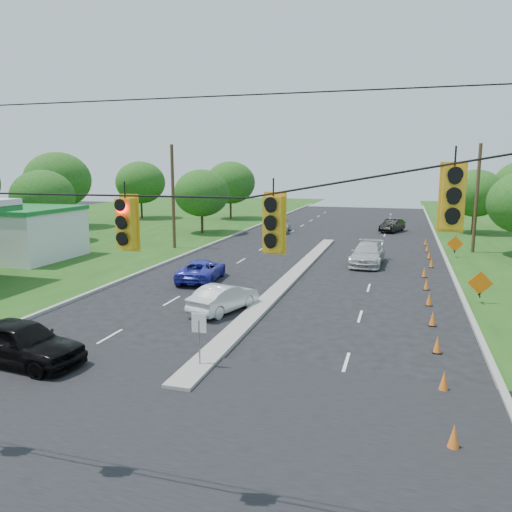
% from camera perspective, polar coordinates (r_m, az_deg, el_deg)
% --- Properties ---
extents(ground, '(160.00, 160.00, 0.00)m').
position_cam_1_polar(ground, '(13.80, -16.85, -21.54)').
color(ground, black).
rests_on(ground, ground).
extents(cross_street, '(160.00, 14.00, 0.02)m').
position_cam_1_polar(cross_street, '(13.80, -16.85, -21.54)').
color(cross_street, black).
rests_on(cross_street, ground).
extents(curb_left, '(0.25, 110.00, 0.16)m').
position_cam_1_polar(curb_left, '(43.70, -6.45, 0.72)').
color(curb_left, gray).
rests_on(curb_left, ground).
extents(curb_right, '(0.25, 110.00, 0.16)m').
position_cam_1_polar(curb_right, '(40.46, 20.95, -0.66)').
color(curb_right, gray).
rests_on(curb_right, ground).
extents(median, '(1.00, 34.00, 0.18)m').
position_cam_1_polar(median, '(32.22, 3.97, -2.65)').
color(median, gray).
rests_on(median, ground).
extents(median_sign, '(0.55, 0.06, 2.05)m').
position_cam_1_polar(median_sign, '(17.99, -6.52, -8.32)').
color(median_sign, gray).
rests_on(median_sign, ground).
extents(signal_span, '(25.60, 0.32, 9.00)m').
position_cam_1_polar(signal_span, '(11.24, -21.16, -1.75)').
color(signal_span, '#422D1C').
rests_on(signal_span, ground).
extents(utility_pole_far_left, '(0.28, 0.28, 9.00)m').
position_cam_1_polar(utility_pole_far_left, '(44.18, -9.46, 6.63)').
color(utility_pole_far_left, '#422D1C').
rests_on(utility_pole_far_left, ground).
extents(utility_pole_far_right, '(0.28, 0.28, 9.00)m').
position_cam_1_polar(utility_pole_far_right, '(45.13, 23.90, 5.97)').
color(utility_pole_far_right, '#422D1C').
rests_on(utility_pole_far_right, ground).
extents(cone_0, '(0.32, 0.32, 0.70)m').
position_cam_1_polar(cone_0, '(14.48, 21.67, -18.64)').
color(cone_0, orange).
rests_on(cone_0, ground).
extents(cone_1, '(0.32, 0.32, 0.70)m').
position_cam_1_polar(cone_1, '(17.62, 20.68, -13.23)').
color(cone_1, orange).
rests_on(cone_1, ground).
extents(cone_2, '(0.32, 0.32, 0.70)m').
position_cam_1_polar(cone_2, '(20.88, 20.01, -9.47)').
color(cone_2, orange).
rests_on(cone_2, ground).
extents(cone_3, '(0.32, 0.32, 0.70)m').
position_cam_1_polar(cone_3, '(24.21, 19.54, -6.74)').
color(cone_3, orange).
rests_on(cone_3, ground).
extents(cone_4, '(0.32, 0.32, 0.70)m').
position_cam_1_polar(cone_4, '(27.58, 19.18, -4.67)').
color(cone_4, orange).
rests_on(cone_4, ground).
extents(cone_5, '(0.32, 0.32, 0.70)m').
position_cam_1_polar(cone_5, '(30.98, 18.91, -3.05)').
color(cone_5, orange).
rests_on(cone_5, ground).
extents(cone_6, '(0.32, 0.32, 0.70)m').
position_cam_1_polar(cone_6, '(34.40, 18.69, -1.75)').
color(cone_6, orange).
rests_on(cone_6, ground).
extents(cone_7, '(0.32, 0.32, 0.70)m').
position_cam_1_polar(cone_7, '(37.86, 19.41, -0.73)').
color(cone_7, orange).
rests_on(cone_7, ground).
extents(cone_8, '(0.32, 0.32, 0.70)m').
position_cam_1_polar(cone_8, '(41.30, 19.19, 0.15)').
color(cone_8, orange).
rests_on(cone_8, ground).
extents(cone_9, '(0.32, 0.32, 0.70)m').
position_cam_1_polar(cone_9, '(44.75, 19.00, 0.91)').
color(cone_9, orange).
rests_on(cone_9, ground).
extents(cone_10, '(0.32, 0.32, 0.70)m').
position_cam_1_polar(cone_10, '(48.21, 18.83, 1.55)').
color(cone_10, orange).
rests_on(cone_10, ground).
extents(work_sign_1, '(1.27, 0.58, 1.37)m').
position_cam_1_polar(work_sign_1, '(28.63, 24.23, -2.94)').
color(work_sign_1, black).
rests_on(work_sign_1, ground).
extents(work_sign_2, '(1.27, 0.58, 1.37)m').
position_cam_1_polar(work_sign_2, '(42.31, 21.79, 1.24)').
color(work_sign_2, black).
rests_on(work_sign_2, ground).
extents(tree_2, '(5.88, 5.88, 6.86)m').
position_cam_1_polar(tree_2, '(51.52, -23.18, 6.26)').
color(tree_2, black).
rests_on(tree_2, ground).
extents(tree_3, '(7.56, 7.56, 8.82)m').
position_cam_1_polar(tree_3, '(63.02, -21.71, 8.07)').
color(tree_3, black).
rests_on(tree_3, ground).
extents(tree_4, '(6.72, 6.72, 7.84)m').
position_cam_1_polar(tree_4, '(70.82, -13.06, 8.18)').
color(tree_4, black).
rests_on(tree_4, ground).
extents(tree_5, '(5.88, 5.88, 6.86)m').
position_cam_1_polar(tree_5, '(53.91, -6.24, 7.16)').
color(tree_5, black).
rests_on(tree_5, ground).
extents(tree_6, '(6.72, 6.72, 7.84)m').
position_cam_1_polar(tree_6, '(68.60, -2.94, 8.37)').
color(tree_6, black).
rests_on(tree_6, ground).
extents(tree_12, '(5.88, 5.88, 6.86)m').
position_cam_1_polar(tree_12, '(58.20, 23.77, 6.58)').
color(tree_12, black).
rests_on(tree_12, ground).
extents(black_sedan, '(5.11, 2.46, 1.68)m').
position_cam_1_polar(black_sedan, '(20.32, -25.28, -8.93)').
color(black_sedan, black).
rests_on(black_sedan, ground).
extents(white_sedan, '(2.65, 4.47, 1.39)m').
position_cam_1_polar(white_sedan, '(25.02, -3.69, -4.78)').
color(white_sedan, silver).
rests_on(white_sedan, ground).
extents(blue_pickup, '(2.84, 5.16, 1.37)m').
position_cam_1_polar(blue_pickup, '(31.78, -6.24, -1.60)').
color(blue_pickup, '#2E32B1').
rests_on(blue_pickup, ground).
extents(silver_car_far, '(2.44, 5.58, 1.60)m').
position_cam_1_polar(silver_car_far, '(37.57, 12.61, 0.22)').
color(silver_car_far, '#B8B8B8').
rests_on(silver_car_far, ground).
extents(silver_car_oncoming, '(2.51, 4.97, 1.62)m').
position_cam_1_polar(silver_car_oncoming, '(55.09, 2.83, 3.59)').
color(silver_car_oncoming, '#B2B7C5').
rests_on(silver_car_oncoming, ground).
extents(dark_car_receding, '(2.82, 4.60, 1.43)m').
position_cam_1_polar(dark_car_receding, '(57.16, 15.31, 3.39)').
color(dark_car_receding, black).
rests_on(dark_car_receding, ground).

